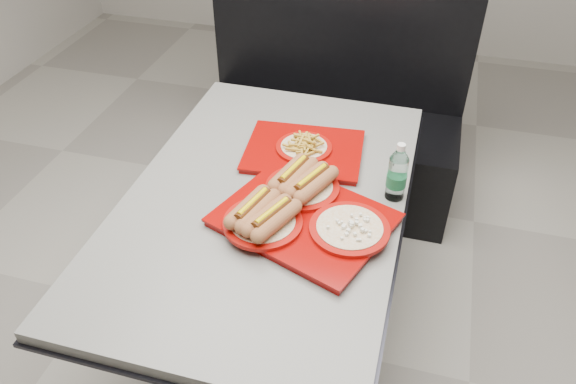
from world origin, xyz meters
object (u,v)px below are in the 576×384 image
(booth_bench, at_px, (330,119))
(tray_near, at_px, (299,210))
(diner_table, at_px, (267,232))
(water_bottle, at_px, (397,175))
(tray_far, at_px, (304,149))

(booth_bench, relative_size, tray_near, 2.25)
(diner_table, xyz_separation_m, tray_near, (0.14, -0.09, 0.21))
(water_bottle, bearing_deg, tray_near, -144.12)
(tray_near, height_order, tray_far, tray_near)
(diner_table, distance_m, booth_bench, 1.11)
(diner_table, height_order, tray_near, tray_near)
(diner_table, height_order, tray_far, tray_far)
(booth_bench, xyz_separation_m, tray_near, (0.14, -1.18, 0.39))
(booth_bench, distance_m, tray_far, 0.91)
(diner_table, relative_size, tray_near, 2.36)
(booth_bench, xyz_separation_m, water_bottle, (0.41, -0.99, 0.44))
(tray_near, bearing_deg, water_bottle, 35.88)
(tray_far, bearing_deg, diner_table, -103.43)
(booth_bench, height_order, tray_far, booth_bench)
(booth_bench, relative_size, water_bottle, 6.56)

